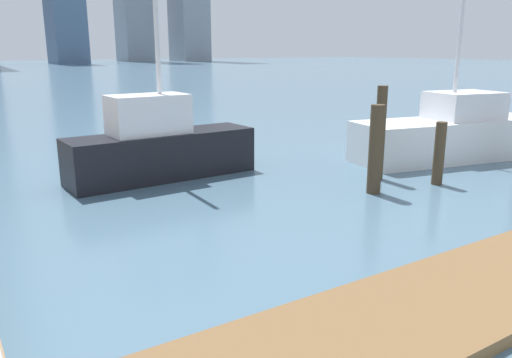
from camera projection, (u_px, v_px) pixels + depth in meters
ground_plane at (58, 156)px, 16.40m from camera, size 300.00×300.00×0.00m
floating_dock at (459, 297)px, 6.91m from camera, size 11.86×2.00×0.18m
dock_piling_1 at (380, 133)px, 13.26m from camera, size 0.27×0.27×2.46m
dock_piling_4 at (376, 150)px, 11.99m from camera, size 0.33×0.33×2.12m
dock_piling_5 at (439, 154)px, 12.84m from camera, size 0.27×0.27×1.61m
moored_boat_1 at (160, 146)px, 13.47m from camera, size 5.08×1.62×6.83m
moored_boat_2 at (452, 133)px, 15.89m from camera, size 6.60×3.13×8.51m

